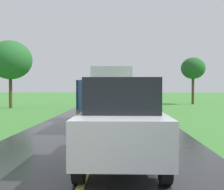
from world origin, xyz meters
name	(u,v)px	position (x,y,z in m)	size (l,w,h in m)	color
banana_truck_near	(111,94)	(0.24, 11.24, 1.46)	(2.38, 5.82, 2.80)	#2D2D30
banana_truck_far	(118,91)	(0.53, 22.05, 1.47)	(2.38, 5.87, 2.80)	#2D2D30
roadside_tree_near_left	(10,60)	(-8.95, 21.61, 4.22)	(3.77, 3.77, 5.93)	#4C3823
roadside_tree_mid_right	(193,69)	(8.62, 27.98, 3.88)	(2.60, 2.60, 5.08)	#4C3823
following_car	(122,121)	(0.72, 3.65, 1.07)	(1.74, 4.10, 1.92)	#B7BABF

